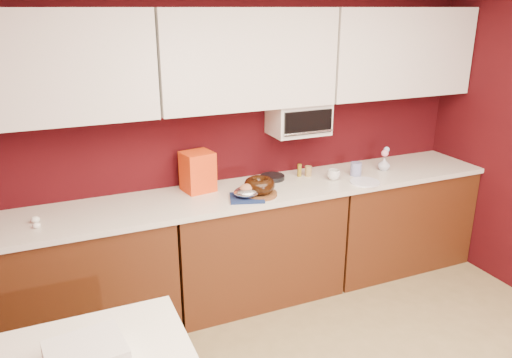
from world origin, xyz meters
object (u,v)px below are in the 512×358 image
Objects in this scene: foil_ham_nest at (247,192)px; pandoro_box at (198,171)px; newspaper_stack at (86,357)px; coffee_mug at (334,174)px; blue_jar at (356,169)px; flower_vase at (384,163)px; bundt_cake at (259,185)px; toaster_oven at (298,118)px.

pandoro_box is at bearing 130.33° from foil_ham_nest.
pandoro_box reaches higher than newspaper_stack.
blue_jar is at bearing 5.38° from coffee_mug.
newspaper_stack is at bearing -151.91° from flower_vase.
flower_vase is at bearing -15.39° from pandoro_box.
bundt_cake reaches higher than newspaper_stack.
foil_ham_nest is 1.59× the size of flower_vase.
flower_vase reaches higher than foil_ham_nest.
bundt_cake is 1.86× the size of flower_vase.
toaster_oven is 2.34× the size of foil_ham_nest.
bundt_cake is 0.71× the size of newspaper_stack.
pandoro_box reaches higher than flower_vase.
toaster_oven is 0.64m from blue_jar.
flower_vase reaches higher than blue_jar.
bundt_cake reaches higher than blue_jar.
pandoro_box is 1.59m from flower_vase.
blue_jar is (1.28, -0.17, -0.09)m from pandoro_box.
pandoro_box reaches higher than coffee_mug.
flower_vase is 0.38× the size of newspaper_stack.
bundt_cake reaches higher than coffee_mug.
foil_ham_nest is 1.03m from blue_jar.
coffee_mug is (1.06, -0.19, -0.10)m from pandoro_box.
toaster_oven is 0.52m from coffee_mug.
coffee_mug is 2.42m from newspaper_stack.
bundt_cake is at bearing 14.77° from foil_ham_nest.
foil_ham_nest is (-0.57, -0.32, -0.42)m from toaster_oven.
coffee_mug reaches higher than newspaper_stack.
blue_jar is (0.44, -0.18, -0.42)m from toaster_oven.
newspaper_stack is at bearing -139.89° from toaster_oven.
toaster_oven reaches higher than bundt_cake.
pandoro_box is (-0.38, 0.28, 0.07)m from bundt_cake.
newspaper_stack is at bearing -132.58° from pandoro_box.
blue_jar is at bearing 6.84° from bundt_cake.
pandoro_box is at bearing -179.21° from toaster_oven.
blue_jar reaches higher than foil_ham_nest.
pandoro_box is 1.30m from blue_jar.
foil_ham_nest is 0.61× the size of newspaper_stack.
flower_vase is at bearing 4.46° from blue_jar.
blue_jar is 0.34× the size of newspaper_stack.
newspaper_stack is at bearing -135.79° from foil_ham_nest.
blue_jar reaches higher than coffee_mug.
bundt_cake is 2.30× the size of coffee_mug.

